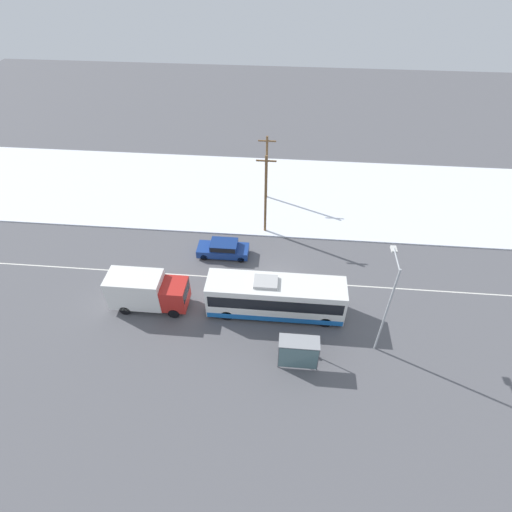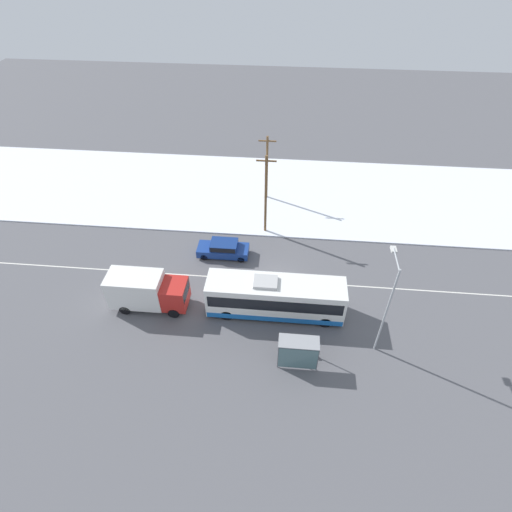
{
  "view_description": "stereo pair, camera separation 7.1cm",
  "coord_description": "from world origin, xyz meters",
  "px_view_note": "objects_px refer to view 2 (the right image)",
  "views": [
    {
      "loc": [
        0.29,
        -24.43,
        24.67
      ],
      "look_at": [
        -2.03,
        1.51,
        1.4
      ],
      "focal_mm": 28.0,
      "sensor_mm": 36.0,
      "label": 1
    },
    {
      "loc": [
        0.36,
        -24.42,
        24.67
      ],
      "look_at": [
        -2.03,
        1.51,
        1.4
      ],
      "focal_mm": 28.0,
      "sensor_mm": 36.0,
      "label": 2
    }
  ],
  "objects_px": {
    "city_bus": "(275,297)",
    "streetlamp": "(388,298)",
    "pedestrian_at_stop": "(298,341)",
    "bus_shelter": "(298,351)",
    "box_truck": "(146,290)",
    "utility_pole_snowlot": "(267,167)",
    "sedan_car": "(224,248)",
    "utility_pole_roadside": "(266,194)"
  },
  "relations": [
    {
      "from": "box_truck",
      "to": "sedan_car",
      "type": "relative_size",
      "value": 1.31
    },
    {
      "from": "city_bus",
      "to": "streetlamp",
      "type": "distance_m",
      "value": 8.57
    },
    {
      "from": "sedan_car",
      "to": "utility_pole_snowlot",
      "type": "distance_m",
      "value": 10.9
    },
    {
      "from": "box_truck",
      "to": "streetlamp",
      "type": "height_order",
      "value": "streetlamp"
    },
    {
      "from": "streetlamp",
      "to": "utility_pole_snowlot",
      "type": "bearing_deg",
      "value": 116.5
    },
    {
      "from": "pedestrian_at_stop",
      "to": "utility_pole_snowlot",
      "type": "bearing_deg",
      "value": 100.73
    },
    {
      "from": "box_truck",
      "to": "pedestrian_at_stop",
      "type": "height_order",
      "value": "box_truck"
    },
    {
      "from": "bus_shelter",
      "to": "streetlamp",
      "type": "xyz_separation_m",
      "value": [
        5.66,
        2.37,
        3.33
      ]
    },
    {
      "from": "sedan_car",
      "to": "pedestrian_at_stop",
      "type": "bearing_deg",
      "value": 125.39
    },
    {
      "from": "city_bus",
      "to": "utility_pole_roadside",
      "type": "distance_m",
      "value": 10.75
    },
    {
      "from": "box_truck",
      "to": "sedan_car",
      "type": "bearing_deg",
      "value": 52.63
    },
    {
      "from": "bus_shelter",
      "to": "box_truck",
      "type": "bearing_deg",
      "value": 159.34
    },
    {
      "from": "pedestrian_at_stop",
      "to": "streetlamp",
      "type": "bearing_deg",
      "value": 10.26
    },
    {
      "from": "bus_shelter",
      "to": "utility_pole_snowlot",
      "type": "xyz_separation_m",
      "value": [
        -3.71,
        21.17,
        2.11
      ]
    },
    {
      "from": "city_bus",
      "to": "utility_pole_snowlot",
      "type": "xyz_separation_m",
      "value": [
        -1.87,
        16.35,
        2.12
      ]
    },
    {
      "from": "bus_shelter",
      "to": "streetlamp",
      "type": "relative_size",
      "value": 0.35
    },
    {
      "from": "city_bus",
      "to": "sedan_car",
      "type": "bearing_deg",
      "value": 128.68
    },
    {
      "from": "city_bus",
      "to": "pedestrian_at_stop",
      "type": "xyz_separation_m",
      "value": [
        1.88,
        -3.46,
        -0.71
      ]
    },
    {
      "from": "sedan_car",
      "to": "utility_pole_snowlot",
      "type": "height_order",
      "value": "utility_pole_snowlot"
    },
    {
      "from": "sedan_car",
      "to": "pedestrian_at_stop",
      "type": "height_order",
      "value": "pedestrian_at_stop"
    },
    {
      "from": "city_bus",
      "to": "utility_pole_snowlot",
      "type": "distance_m",
      "value": 16.59
    },
    {
      "from": "pedestrian_at_stop",
      "to": "streetlamp",
      "type": "xyz_separation_m",
      "value": [
        5.62,
        1.02,
        4.06
      ]
    },
    {
      "from": "sedan_car",
      "to": "pedestrian_at_stop",
      "type": "xyz_separation_m",
      "value": [
        6.98,
        -9.82,
        0.12
      ]
    },
    {
      "from": "box_truck",
      "to": "bus_shelter",
      "type": "distance_m",
      "value": 12.84
    },
    {
      "from": "city_bus",
      "to": "streetlamp",
      "type": "xyz_separation_m",
      "value": [
        7.5,
        -2.44,
        3.35
      ]
    },
    {
      "from": "sedan_car",
      "to": "bus_shelter",
      "type": "relative_size",
      "value": 1.68
    },
    {
      "from": "city_bus",
      "to": "pedestrian_at_stop",
      "type": "bearing_deg",
      "value": -61.44
    },
    {
      "from": "pedestrian_at_stop",
      "to": "bus_shelter",
      "type": "height_order",
      "value": "bus_shelter"
    },
    {
      "from": "pedestrian_at_stop",
      "to": "streetlamp",
      "type": "height_order",
      "value": "streetlamp"
    },
    {
      "from": "city_bus",
      "to": "bus_shelter",
      "type": "bearing_deg",
      "value": -69.07
    },
    {
      "from": "city_bus",
      "to": "box_truck",
      "type": "bearing_deg",
      "value": -178.38
    },
    {
      "from": "sedan_car",
      "to": "streetlamp",
      "type": "height_order",
      "value": "streetlamp"
    },
    {
      "from": "box_truck",
      "to": "utility_pole_snowlot",
      "type": "xyz_separation_m",
      "value": [
        8.3,
        16.64,
        2.04
      ]
    },
    {
      "from": "box_truck",
      "to": "utility_pole_roadside",
      "type": "relative_size",
      "value": 0.75
    },
    {
      "from": "city_bus",
      "to": "bus_shelter",
      "type": "xyz_separation_m",
      "value": [
        1.84,
        -4.82,
        0.01
      ]
    },
    {
      "from": "pedestrian_at_stop",
      "to": "city_bus",
      "type": "bearing_deg",
      "value": 118.56
    },
    {
      "from": "city_bus",
      "to": "bus_shelter",
      "type": "distance_m",
      "value": 5.16
    },
    {
      "from": "sedan_car",
      "to": "streetlamp",
      "type": "bearing_deg",
      "value": 145.04
    },
    {
      "from": "pedestrian_at_stop",
      "to": "utility_pole_roadside",
      "type": "xyz_separation_m",
      "value": [
        -3.44,
        13.76,
        3.37
      ]
    },
    {
      "from": "bus_shelter",
      "to": "streetlamp",
      "type": "height_order",
      "value": "streetlamp"
    },
    {
      "from": "sedan_car",
      "to": "streetlamp",
      "type": "relative_size",
      "value": 0.58
    },
    {
      "from": "box_truck",
      "to": "pedestrian_at_stop",
      "type": "xyz_separation_m",
      "value": [
        12.05,
        -3.17,
        -0.79
      ]
    }
  ]
}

